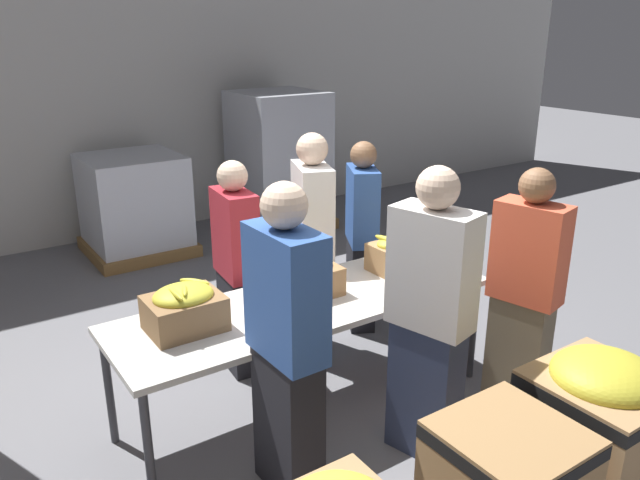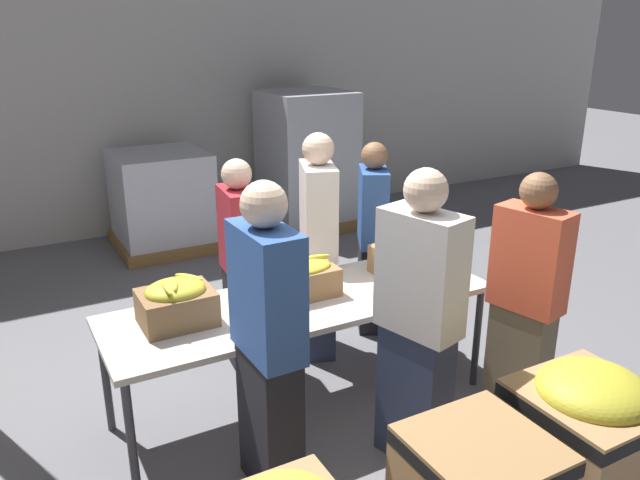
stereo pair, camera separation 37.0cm
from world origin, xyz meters
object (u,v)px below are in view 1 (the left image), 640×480
banana_box_1 (305,279)px  volunteer_3 (430,319)px  volunteer_5 (524,294)px  volunteer_4 (237,270)px  volunteer_0 (362,238)px  volunteer_2 (313,249)px  pallet_stack_1 (135,206)px  donation_bin_2 (597,427)px  banana_box_0 (184,307)px  sorting_table (306,308)px  banana_box_2 (401,251)px  pallet_stack_0 (279,161)px  volunteer_1 (287,348)px

banana_box_1 → volunteer_3: size_ratio=0.27×
volunteer_5 → volunteer_4: bearing=28.4°
volunteer_0 → volunteer_2: size_ratio=0.92×
volunteer_0 → pallet_stack_1: (-1.00, 2.86, -0.25)m
volunteer_5 → donation_bin_2: 1.00m
pallet_stack_1 → volunteer_2: bearing=-82.4°
volunteer_5 → pallet_stack_1: (-1.14, 4.41, -0.28)m
banana_box_0 → banana_box_1: size_ratio=0.90×
banana_box_0 → pallet_stack_1: 3.70m
sorting_table → donation_bin_2: size_ratio=2.85×
banana_box_2 → sorting_table: bearing=-174.2°
banana_box_2 → pallet_stack_0: 3.67m
volunteer_1 → volunteer_2: (0.96, 1.22, -0.01)m
volunteer_3 → volunteer_4: size_ratio=1.11×
banana_box_1 → volunteer_0: size_ratio=0.30×
volunteer_3 → volunteer_4: bearing=3.3°
banana_box_1 → donation_bin_2: bearing=-65.6°
sorting_table → donation_bin_2: donation_bin_2 is taller
banana_box_0 → volunteer_5: 2.16m
sorting_table → banana_box_2: banana_box_2 is taller
sorting_table → donation_bin_2: (0.79, -1.61, -0.27)m
banana_box_0 → pallet_stack_1: pallet_stack_1 is taller
volunteer_0 → volunteer_4: volunteer_0 is taller
banana_box_2 → pallet_stack_1: size_ratio=0.40×
volunteer_3 → pallet_stack_1: 4.44m
volunteer_3 → pallet_stack_0: bearing=-34.4°
sorting_table → volunteer_4: bearing=101.1°
banana_box_0 → volunteer_1: (0.29, -0.66, -0.05)m
volunteer_3 → donation_bin_2: 1.03m
volunteer_0 → volunteer_1: 2.08m
volunteer_1 → pallet_stack_1: size_ratio=1.59×
sorting_table → banana_box_0: 0.82m
pallet_stack_1 → volunteer_1: bearing=-97.5°
banana_box_0 → pallet_stack_0: bearing=52.6°
volunteer_1 → volunteer_4: (0.36, 1.31, -0.09)m
banana_box_2 → volunteer_3: bearing=-121.5°
volunteer_2 → volunteer_1: bearing=-17.4°
volunteer_0 → volunteer_5: size_ratio=0.97×
banana_box_1 → volunteer_5: volunteer_5 is taller
volunteer_3 → volunteer_4: (-0.48, 1.49, -0.09)m
volunteer_3 → banana_box_2: bearing=-46.2°
banana_box_1 → volunteer_2: size_ratio=0.27×
banana_box_2 → volunteer_2: bearing=127.5°
volunteer_4 → volunteer_2: bearing=87.4°
donation_bin_2 → pallet_stack_1: pallet_stack_1 is taller
pallet_stack_0 → pallet_stack_1: pallet_stack_0 is taller
volunteer_2 → banana_box_0: bearing=-45.1°
volunteer_1 → pallet_stack_1: bearing=-8.8°
volunteer_3 → volunteer_5: 0.85m
donation_bin_2 → volunteer_4: bearing=111.8°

